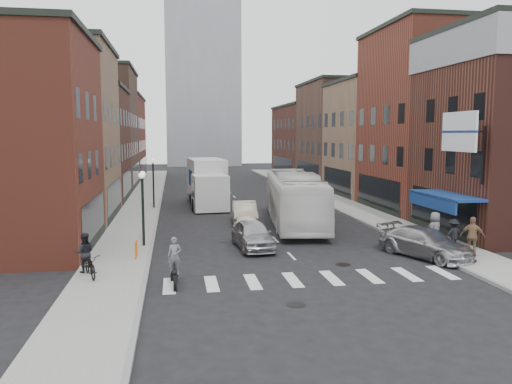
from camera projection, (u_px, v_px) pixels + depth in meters
ground at (296, 261)px, 23.98m from camera, size 160.00×160.00×0.00m
sidewalk_left at (143, 202)px, 44.17m from camera, size 3.00×74.00×0.15m
sidewalk_right at (328, 198)px, 46.91m from camera, size 3.00×74.00×0.15m
curb_left at (160, 203)px, 44.42m from camera, size 0.20×74.00×0.16m
curb_right at (312, 199)px, 46.67m from camera, size 0.20×74.00×0.16m
crosswalk_stripes at (313, 279)px, 21.04m from camera, size 12.00×2.20×0.01m
bldg_left_mid_a at (38, 133)px, 34.57m from camera, size 10.30×10.20×12.30m
bldg_left_mid_b at (69, 144)px, 44.49m from camera, size 10.30×10.20×10.30m
bldg_left_far_a at (89, 129)px, 55.10m from camera, size 10.30×12.20×13.30m
bldg_left_far_b at (106, 137)px, 68.94m from camera, size 10.30×16.20×11.30m
bldg_right_mid_a at (439, 120)px, 39.29m from camera, size 10.30×10.20×14.30m
bldg_right_mid_b at (386, 138)px, 49.27m from camera, size 10.30×10.20×11.30m
bldg_right_far_a at (348, 133)px, 59.99m from camera, size 10.30×12.20×12.30m
bldg_right_far_b at (315, 140)px, 73.83m from camera, size 10.30×16.20×10.30m
awning_blue at (443, 197)px, 27.57m from camera, size 1.80×5.00×0.78m
billboard_sign at (461, 133)px, 25.15m from camera, size 1.52×3.00×3.70m
distant_tower at (201, 37)px, 97.53m from camera, size 14.00×14.00×50.00m
streetlamp_near at (143, 194)px, 26.37m from camera, size 0.32×1.22×4.11m
streetlamp_far at (153, 174)px, 40.10m from camera, size 0.32×1.22×4.11m
bike_rack at (136, 250)px, 23.97m from camera, size 0.08×0.68×0.80m
box_truck at (207, 183)px, 42.13m from camera, size 3.21×9.22×3.94m
motorcycle_rider at (175, 263)px, 19.97m from camera, size 0.58×1.97×2.00m
transit_bus at (295, 199)px, 33.43m from camera, size 4.54×12.97×3.54m
sedan_left_near at (253, 234)px, 26.57m from camera, size 2.07×4.54×1.51m
sedan_left_far at (245, 213)px, 33.99m from camera, size 1.94×4.62×1.49m
curb_car at (425, 243)px, 24.67m from camera, size 3.86×5.39×1.45m
parked_bicycle at (90, 265)px, 20.77m from camera, size 1.26×2.01×0.99m
ped_left_solo at (84, 253)px, 21.44m from camera, size 0.90×0.60×1.72m
ped_right_a at (454, 234)px, 25.76m from camera, size 1.03×0.52×1.59m
ped_right_b at (473, 236)px, 24.40m from camera, size 1.24×1.10×1.92m
ped_right_c at (435, 230)px, 25.96m from camera, size 1.11×1.02×1.91m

